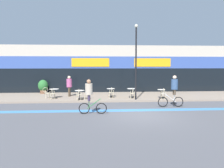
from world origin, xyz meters
The scene contains 21 objects.
ground_plane centered at (0.00, 0.00, 0.00)m, with size 120.00×120.00×0.00m, color #4C4C51.
sidewalk_slab centered at (0.00, 7.25, 0.06)m, with size 40.00×5.50×0.12m, color gray.
storefront_facade centered at (0.00, 11.96, 2.42)m, with size 40.00×4.06×4.85m.
bike_lane_stripe centered at (0.00, 1.49, 0.00)m, with size 36.00×0.70×0.01m, color #3D7AB7.
bistro_table_0 centered at (-6.06, 6.26, 0.67)m, with size 0.77×0.77×0.77m.
bistro_table_1 centered at (-3.90, 5.44, 0.64)m, with size 0.78×0.78×0.72m.
bistro_table_2 centered at (-1.33, 6.55, 0.64)m, with size 0.71×0.71×0.73m.
bistro_table_3 centered at (0.39, 6.08, 0.67)m, with size 0.73×0.73×0.77m.
bistro_table_4 centered at (2.80, 5.63, 0.63)m, with size 0.63×0.63×0.72m.
cafe_chair_0_near centered at (-6.07, 5.63, 0.64)m, with size 0.42×0.59×0.90m.
cafe_chair_0_side centered at (-6.69, 6.25, 0.64)m, with size 0.59×0.43×0.90m.
cafe_chair_1_near centered at (-3.90, 4.81, 0.64)m, with size 0.40×0.58×0.90m.
cafe_chair_1_side centered at (-3.27, 5.43, 0.64)m, with size 0.58×0.42×0.90m.
cafe_chair_2_near centered at (-1.32, 5.93, 0.64)m, with size 0.44×0.59×0.90m.
cafe_chair_3_near centered at (0.39, 5.45, 0.64)m, with size 0.40×0.58×0.90m.
cafe_chair_4_near centered at (2.80, 5.00, 0.64)m, with size 0.42×0.58×0.90m.
planter_pot centered at (-7.71, 9.36, 0.81)m, with size 0.93×0.93×1.32m.
lamp_post centered at (0.55, 4.99, 3.47)m, with size 0.26×0.26×5.87m.
cyclist_0 centered at (2.69, 2.41, 1.25)m, with size 1.77×0.48×2.15m.
cyclist_1 centered at (-2.93, 0.65, 1.18)m, with size 1.65×0.49×2.03m.
pedestrian_near_end centered at (-4.93, 7.18, 1.19)m, with size 0.54×0.54×1.79m.
Camera 1 is at (-2.50, -12.00, 2.85)m, focal length 35.00 mm.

